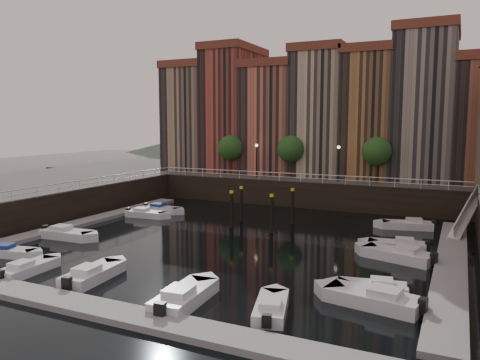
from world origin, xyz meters
The scene contains 25 objects.
ground centered at (0.00, 0.00, 0.00)m, with size 200.00×200.00×0.00m, color black.
quay_far centered at (0.00, 26.00, 1.50)m, with size 80.00×20.00×3.00m, color black.
dock_left centered at (-16.20, -1.00, 0.17)m, with size 2.00×28.00×0.35m, color gray.
dock_right centered at (16.20, -1.00, 0.17)m, with size 2.00×28.00×0.35m, color gray.
dock_near centered at (0.00, -17.00, 0.17)m, with size 30.00×2.00×0.35m, color gray.
mountains centered at (1.72, 110.00, 7.92)m, with size 145.00×100.00×18.00m.
far_terrace centered at (3.31, 23.50, 10.95)m, with size 48.70×10.30×17.50m.
promenade_trees centered at (-1.33, 18.20, 6.58)m, with size 21.20×3.20×5.20m.
street_lamps centered at (-1.00, 17.20, 5.90)m, with size 10.36×0.36×4.18m.
railings centered at (0.00, 4.88, 3.79)m, with size 36.08×34.04×0.52m.
gangway centered at (17.10, 10.00, 1.92)m, with size 2.78×8.32×3.73m.
mooring_pilings centered at (-0.53, 5.24, 1.65)m, with size 5.41×4.62×3.78m.
boat_left_0 centered at (-13.06, -11.86, 0.32)m, with size 4.22×2.27×0.95m.
boat_left_1 centered at (-13.38, -6.12, 0.38)m, with size 5.01×2.06×1.14m.
boat_left_3 centered at (-12.87, 4.12, 0.34)m, with size 4.50×1.93×1.02m.
boat_left_4 centered at (-12.86, 6.97, 0.35)m, with size 4.52×1.81×1.03m.
boat_right_0 centered at (12.69, -10.10, 0.41)m, with size 5.39×2.75×1.21m.
boat_right_1 centered at (12.32, -8.09, 0.32)m, with size 4.25×2.19×0.95m.
boat_right_2 centered at (12.83, -0.77, 0.40)m, with size 5.28×3.17×1.18m.
boat_right_3 centered at (12.41, 2.13, 0.35)m, with size 4.56×2.12×1.03m.
boat_right_4 centered at (12.37, 10.10, 0.36)m, with size 4.77×2.62×1.07m.
boat_near_0 centered at (-8.53, -14.16, 0.34)m, with size 1.77×4.37×1.00m.
boat_near_1 centered at (-3.82, -13.33, 0.38)m, with size 2.21×4.96×1.12m.
boat_near_2 centered at (3.38, -14.18, 0.40)m, with size 2.20×5.23×1.19m.
boat_near_3 centered at (8.10, -13.37, 0.33)m, with size 2.57×4.36×0.98m.
Camera 1 is at (16.48, -34.67, 9.68)m, focal length 35.00 mm.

